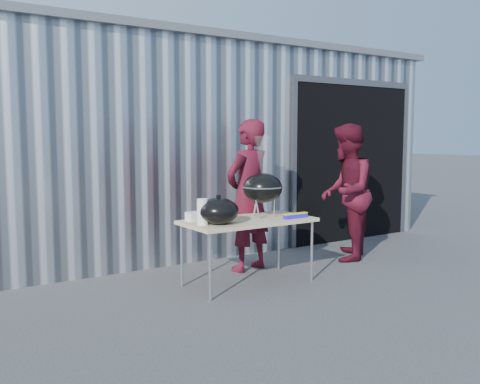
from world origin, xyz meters
TOP-DOWN VIEW (x-y plane):
  - ground at (0.00, 0.00)m, footprint 80.00×80.00m
  - building at (0.92, 4.59)m, footprint 8.20×6.20m
  - folding_table at (0.37, 0.44)m, footprint 1.50×0.75m
  - kettle_grill at (0.60, 0.48)m, footprint 0.47×0.47m
  - grill_lid at (-0.08, 0.34)m, footprint 0.44×0.44m
  - paper_towels at (-0.25, 0.39)m, footprint 0.12×0.12m
  - white_tub at (-0.18, 0.67)m, footprint 0.20×0.15m
  - foil_box at (0.86, 0.19)m, footprint 0.32×0.05m
  - person_cook at (0.73, 0.96)m, footprint 0.78×0.60m
  - person_bystander at (2.19, 0.71)m, footprint 1.15×1.13m

SIDE VIEW (x-z plane):
  - ground at x=0.00m, z-range 0.00..0.00m
  - folding_table at x=0.37m, z-range 0.33..1.08m
  - foil_box at x=0.86m, z-range 0.75..0.81m
  - white_tub at x=-0.18m, z-range 0.75..0.85m
  - paper_towels at x=-0.25m, z-range 0.75..1.03m
  - grill_lid at x=-0.08m, z-range 0.74..1.05m
  - person_bystander at x=2.19m, z-range 0.00..1.86m
  - person_cook at x=0.73m, z-range 0.00..1.90m
  - kettle_grill at x=0.60m, z-range 0.69..1.64m
  - building at x=0.92m, z-range -0.01..3.09m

